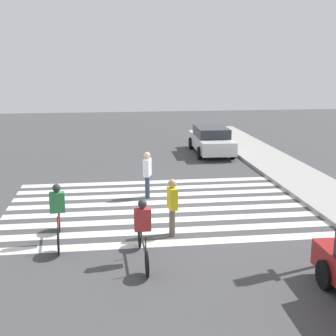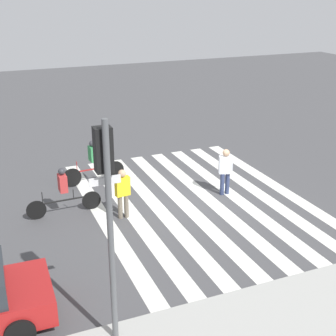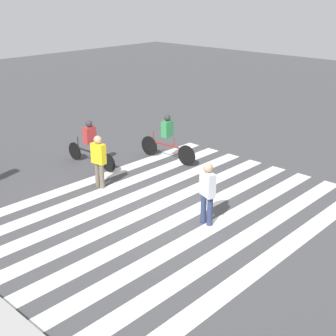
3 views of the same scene
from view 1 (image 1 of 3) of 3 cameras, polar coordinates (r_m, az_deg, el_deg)
The scene contains 8 objects.
ground_plane at distance 15.88m, azimuth -1.34°, elevation -4.73°, with size 60.00×60.00×0.00m, color #444447.
sidewalk_curb at distance 17.63m, azimuth 19.33°, elevation -3.44°, with size 36.00×2.50×0.14m.
crosswalk_stripes at distance 15.88m, azimuth -1.34°, elevation -4.72°, with size 7.01×10.00×0.01m.
pedestrian_adult_tall_backpack at distance 16.73m, azimuth -2.54°, elevation -0.48°, with size 0.50×0.35×1.66m.
pedestrian_child_with_backpack at distance 13.10m, azimuth 0.53°, elevation -4.39°, with size 0.47×0.26×1.63m.
cyclist_near_curb at distance 11.46m, azimuth -3.11°, elevation -7.32°, with size 2.40×0.41×1.58m.
cyclist_mid_street at distance 12.93m, azimuth -13.29°, elevation -5.22°, with size 2.37×0.42×1.65m.
car_parked_far_curb at distance 24.82m, azimuth 5.27°, elevation 3.43°, with size 4.61×1.96×1.42m.
Camera 1 is at (15.04, -1.62, 4.84)m, focal length 50.00 mm.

